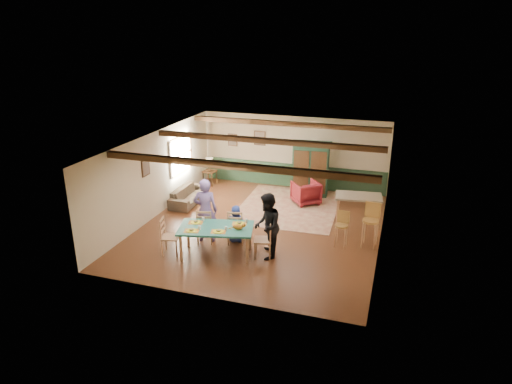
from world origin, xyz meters
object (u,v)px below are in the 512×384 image
(armoire, at_px, (311,169))
(table_lamp, at_px, (210,164))
(person_woman, at_px, (267,226))
(bar_stool_right, at_px, (370,226))
(dining_chair_far_left, at_px, (205,225))
(dining_chair_far_right, at_px, (236,226))
(person_child, at_px, (236,224))
(armchair, at_px, (306,193))
(bar_stool_left, at_px, (341,230))
(dining_chair_end_left, at_px, (170,236))
(dining_chair_end_right, at_px, (263,239))
(cat, at_px, (238,226))
(dining_table, at_px, (216,241))
(sofa, at_px, (189,195))
(person_man, at_px, (205,210))
(end_table, at_px, (210,178))
(counter_table, at_px, (357,213))

(armoire, relative_size, table_lamp, 3.86)
(person_woman, height_order, bar_stool_right, person_woman)
(dining_chair_far_left, distance_m, armoire, 5.13)
(table_lamp, bearing_deg, dining_chair_far_right, -58.56)
(person_child, xyz_separation_m, bar_stool_right, (3.61, 0.84, 0.08))
(person_child, height_order, table_lamp, person_child)
(person_woman, bearing_deg, armchair, 164.15)
(person_child, bearing_deg, armchair, -123.06)
(table_lamp, distance_m, bar_stool_left, 6.72)
(dining_chair_end_left, xyz_separation_m, table_lamp, (-1.29, 5.59, 0.30))
(dining_chair_end_right, relative_size, cat, 2.64)
(cat, bearing_deg, dining_chair_far_left, 139.20)
(bar_stool_left, bearing_deg, person_woman, -140.12)
(dining_table, bearing_deg, sofa, 126.09)
(dining_chair_far_left, xyz_separation_m, person_woman, (1.90, -0.33, 0.38))
(person_man, relative_size, armchair, 2.16)
(dining_chair_far_right, bearing_deg, sofa, -56.65)
(table_lamp, bearing_deg, dining_chair_far_left, -67.93)
(end_table, relative_size, counter_table, 0.42)
(sofa, bearing_deg, counter_table, -96.43)
(dining_chair_far_left, height_order, sofa, dining_chair_far_left)
(armoire, relative_size, sofa, 1.04)
(person_child, relative_size, bar_stool_left, 1.07)
(person_child, height_order, bar_stool_left, person_child)
(person_child, xyz_separation_m, cat, (0.39, -0.90, 0.36))
(armoire, bearing_deg, table_lamp, 176.15)
(person_child, bearing_deg, cat, 99.46)
(armchair, distance_m, sofa, 4.04)
(counter_table, xyz_separation_m, bar_stool_left, (-0.30, -1.21, -0.05))
(person_child, relative_size, armchair, 1.26)
(sofa, distance_m, bar_stool_left, 5.76)
(dining_table, distance_m, person_man, 1.09)
(person_woman, height_order, person_child, person_woman)
(person_woman, distance_m, bar_stool_right, 2.92)
(end_table, height_order, counter_table, counter_table)
(dining_chair_end_right, bearing_deg, person_child, -136.85)
(dining_chair_far_right, height_order, counter_table, counter_table)
(sofa, xyz_separation_m, end_table, (-0.08, 1.99, 0.00))
(person_child, relative_size, counter_table, 0.81)
(dining_chair_far_right, xyz_separation_m, person_woman, (1.07, -0.53, 0.38))
(dining_chair_end_right, xyz_separation_m, table_lamp, (-3.68, 5.01, 0.30))
(end_table, bearing_deg, cat, -59.63)
(counter_table, bearing_deg, end_table, 156.43)
(table_lamp, bearing_deg, cat, -59.63)
(armoire, bearing_deg, dining_chair_far_right, -109.20)
(person_man, bearing_deg, dining_chair_end_right, 152.70)
(end_table, bearing_deg, person_man, -67.78)
(dining_chair_end_left, relative_size, bar_stool_left, 1.01)
(person_woman, relative_size, end_table, 3.18)
(counter_table, height_order, bar_stool_left, counter_table)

